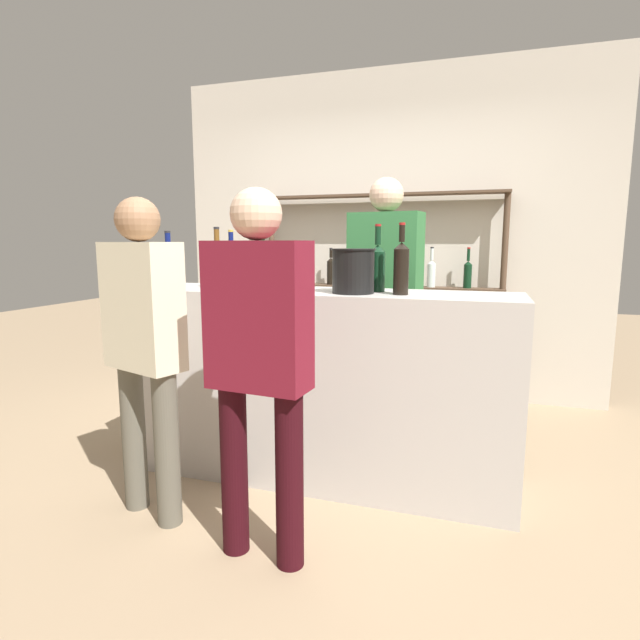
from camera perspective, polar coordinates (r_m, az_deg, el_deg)
ground_plane at (r=3.03m, az=0.00°, el=-17.40°), size 16.00×16.00×0.00m
bar_counter at (r=2.84m, az=0.00°, el=-7.57°), size 2.13×0.51×1.08m
back_wall at (r=4.52m, az=7.34°, el=9.54°), size 3.73×0.12×2.80m
back_shelf at (r=4.35m, az=6.69°, el=6.33°), size 2.06×0.18×1.75m
counter_bottle_0 at (r=2.55m, az=9.26°, el=6.03°), size 0.08×0.08×0.36m
counter_bottle_1 at (r=2.70m, az=6.58°, el=6.12°), size 0.08×0.08×0.36m
counter_bottle_2 at (r=2.88m, az=-11.63°, el=6.20°), size 0.08×0.08×0.35m
counter_bottle_3 at (r=3.05m, az=-16.88°, el=5.99°), size 0.09×0.09×0.33m
counter_bottle_4 at (r=2.92m, az=-10.07°, el=6.12°), size 0.07×0.07×0.33m
counter_bottle_5 at (r=2.80m, az=-6.56°, el=5.83°), size 0.07×0.07×0.31m
ice_bucket at (r=2.60m, az=3.82°, el=5.61°), size 0.23×0.23×0.23m
cork_jar at (r=2.69m, az=-2.99°, el=5.02°), size 0.11×0.11×0.17m
customer_left at (r=2.49m, az=-19.48°, el=-1.67°), size 0.45×0.30×1.55m
server_behind_counter at (r=3.52m, az=7.41°, el=3.84°), size 0.52×0.29×1.78m
customer_center at (r=2.03m, az=-7.01°, el=-3.43°), size 0.43×0.22×1.55m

